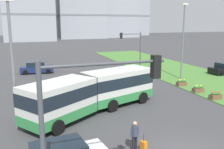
{
  "coord_description": "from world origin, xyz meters",
  "views": [
    {
      "loc": [
        -7.94,
        -10.62,
        7.05
      ],
      "look_at": [
        -0.12,
        11.11,
        2.2
      ],
      "focal_mm": 40.87,
      "sensor_mm": 36.0,
      "label": 1
    }
  ],
  "objects_px": {
    "flower_planter_2": "(216,95)",
    "flower_planter_4": "(182,83)",
    "car_navy_sedan": "(37,68)",
    "streetlight_left": "(12,59)",
    "articulated_bus": "(93,92)",
    "streetlight_median": "(183,39)",
    "rolling_suitcase": "(143,146)",
    "traffic_light_near_left": "(86,114)",
    "pedestrian_crossing": "(135,134)",
    "traffic_light_far_right": "(133,45)",
    "flower_planter_3": "(198,89)"
  },
  "relations": [
    {
      "from": "flower_planter_2",
      "to": "flower_planter_4",
      "type": "bearing_deg",
      "value": 90.0
    },
    {
      "from": "car_navy_sedan",
      "to": "streetlight_left",
      "type": "xyz_separation_m",
      "value": [
        -2.46,
        -18.68,
        3.91
      ]
    },
    {
      "from": "articulated_bus",
      "to": "streetlight_median",
      "type": "relative_size",
      "value": 1.27
    },
    {
      "from": "flower_planter_2",
      "to": "streetlight_left",
      "type": "relative_size",
      "value": 0.13
    },
    {
      "from": "streetlight_left",
      "to": "rolling_suitcase",
      "type": "bearing_deg",
      "value": -41.54
    },
    {
      "from": "traffic_light_near_left",
      "to": "flower_planter_2",
      "type": "bearing_deg",
      "value": 34.9
    },
    {
      "from": "pedestrian_crossing",
      "to": "flower_planter_2",
      "type": "relative_size",
      "value": 1.58
    },
    {
      "from": "articulated_bus",
      "to": "pedestrian_crossing",
      "type": "height_order",
      "value": "articulated_bus"
    },
    {
      "from": "flower_planter_4",
      "to": "traffic_light_far_right",
      "type": "xyz_separation_m",
      "value": [
        -1.5,
        9.61,
        3.37
      ]
    },
    {
      "from": "traffic_light_near_left",
      "to": "streetlight_median",
      "type": "distance_m",
      "value": 24.61
    },
    {
      "from": "flower_planter_3",
      "to": "streetlight_left",
      "type": "distance_m",
      "value": 17.73
    },
    {
      "from": "rolling_suitcase",
      "to": "streetlight_median",
      "type": "relative_size",
      "value": 0.11
    },
    {
      "from": "pedestrian_crossing",
      "to": "traffic_light_far_right",
      "type": "distance_m",
      "value": 23.04
    },
    {
      "from": "flower_planter_4",
      "to": "streetlight_left",
      "type": "bearing_deg",
      "value": -161.6
    },
    {
      "from": "streetlight_left",
      "to": "car_navy_sedan",
      "type": "bearing_deg",
      "value": 82.5
    },
    {
      "from": "rolling_suitcase",
      "to": "flower_planter_4",
      "type": "bearing_deg",
      "value": 47.71
    },
    {
      "from": "flower_planter_2",
      "to": "streetlight_left",
      "type": "bearing_deg",
      "value": -178.62
    },
    {
      "from": "traffic_light_near_left",
      "to": "traffic_light_far_right",
      "type": "distance_m",
      "value": 28.2
    },
    {
      "from": "flower_planter_2",
      "to": "streetlight_left",
      "type": "height_order",
      "value": "streetlight_left"
    },
    {
      "from": "articulated_bus",
      "to": "flower_planter_4",
      "type": "height_order",
      "value": "articulated_bus"
    },
    {
      "from": "articulated_bus",
      "to": "car_navy_sedan",
      "type": "relative_size",
      "value": 2.54
    },
    {
      "from": "pedestrian_crossing",
      "to": "flower_planter_3",
      "type": "xyz_separation_m",
      "value": [
        10.87,
        8.47,
        -0.58
      ]
    },
    {
      "from": "flower_planter_3",
      "to": "streetlight_median",
      "type": "height_order",
      "value": "streetlight_median"
    },
    {
      "from": "flower_planter_3",
      "to": "flower_planter_4",
      "type": "xyz_separation_m",
      "value": [
        0.0,
        2.79,
        0.0
      ]
    },
    {
      "from": "car_navy_sedan",
      "to": "pedestrian_crossing",
      "type": "bearing_deg",
      "value": -81.46
    },
    {
      "from": "articulated_bus",
      "to": "flower_planter_3",
      "type": "distance_m",
      "value": 11.52
    },
    {
      "from": "car_navy_sedan",
      "to": "pedestrian_crossing",
      "type": "height_order",
      "value": "pedestrian_crossing"
    },
    {
      "from": "traffic_light_far_right",
      "to": "streetlight_left",
      "type": "distance_m",
      "value": 21.74
    },
    {
      "from": "flower_planter_3",
      "to": "streetlight_median",
      "type": "distance_m",
      "value": 7.53
    },
    {
      "from": "streetlight_left",
      "to": "traffic_light_far_right",
      "type": "bearing_deg",
      "value": 44.59
    },
    {
      "from": "flower_planter_4",
      "to": "traffic_light_far_right",
      "type": "bearing_deg",
      "value": 98.89
    },
    {
      "from": "articulated_bus",
      "to": "flower_planter_4",
      "type": "relative_size",
      "value": 10.51
    },
    {
      "from": "traffic_light_near_left",
      "to": "streetlight_median",
      "type": "relative_size",
      "value": 0.65
    },
    {
      "from": "articulated_bus",
      "to": "flower_planter_3",
      "type": "height_order",
      "value": "articulated_bus"
    },
    {
      "from": "streetlight_left",
      "to": "pedestrian_crossing",
      "type": "bearing_deg",
      "value": -42.56
    },
    {
      "from": "rolling_suitcase",
      "to": "traffic_light_far_right",
      "type": "xyz_separation_m",
      "value": [
        8.92,
        21.06,
        3.48
      ]
    },
    {
      "from": "traffic_light_near_left",
      "to": "flower_planter_3",
      "type": "bearing_deg",
      "value": 40.89
    },
    {
      "from": "car_navy_sedan",
      "to": "traffic_light_far_right",
      "type": "relative_size",
      "value": 0.83
    },
    {
      "from": "traffic_light_near_left",
      "to": "streetlight_left",
      "type": "distance_m",
      "value": 10.06
    },
    {
      "from": "rolling_suitcase",
      "to": "car_navy_sedan",
      "type": "bearing_deg",
      "value": 99.5
    },
    {
      "from": "flower_planter_3",
      "to": "streetlight_left",
      "type": "bearing_deg",
      "value": -170.45
    },
    {
      "from": "pedestrian_crossing",
      "to": "streetlight_left",
      "type": "bearing_deg",
      "value": 137.44
    },
    {
      "from": "articulated_bus",
      "to": "flower_planter_2",
      "type": "height_order",
      "value": "articulated_bus"
    },
    {
      "from": "articulated_bus",
      "to": "rolling_suitcase",
      "type": "distance_m",
      "value": 7.13
    },
    {
      "from": "rolling_suitcase",
      "to": "streetlight_median",
      "type": "distance_m",
      "value": 19.47
    },
    {
      "from": "rolling_suitcase",
      "to": "traffic_light_far_right",
      "type": "distance_m",
      "value": 23.13
    },
    {
      "from": "traffic_light_near_left",
      "to": "traffic_light_far_right",
      "type": "relative_size",
      "value": 1.07
    },
    {
      "from": "traffic_light_near_left",
      "to": "rolling_suitcase",
      "type": "bearing_deg",
      "value": 43.59
    },
    {
      "from": "car_navy_sedan",
      "to": "traffic_light_near_left",
      "type": "bearing_deg",
      "value": -90.08
    },
    {
      "from": "pedestrian_crossing",
      "to": "traffic_light_near_left",
      "type": "xyz_separation_m",
      "value": [
        -3.69,
        -4.14,
        3.1
      ]
    }
  ]
}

